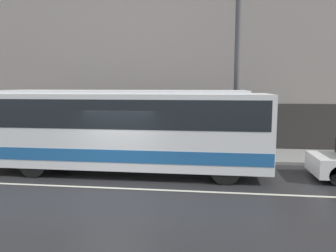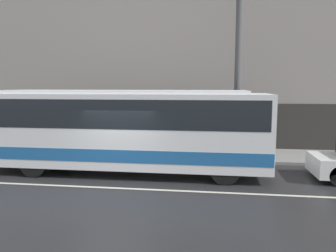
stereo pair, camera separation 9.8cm
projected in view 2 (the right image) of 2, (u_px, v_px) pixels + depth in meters
name	position (u px, v px, depth m)	size (l,w,h in m)	color
ground_plane	(113.00, 188.00, 10.76)	(60.00, 60.00, 0.00)	#262628
sidewalk	(147.00, 152.00, 16.19)	(60.00, 3.06, 0.12)	gray
building_facade	(152.00, 60.00, 17.26)	(60.00, 0.35, 9.75)	gray
lane_stripe	(113.00, 188.00, 10.76)	(54.00, 0.14, 0.01)	beige
transit_bus	(123.00, 126.00, 12.54)	(10.96, 2.54, 3.17)	white
utility_pole_near	(238.00, 60.00, 14.25)	(0.28, 0.28, 8.65)	#4C4C4F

